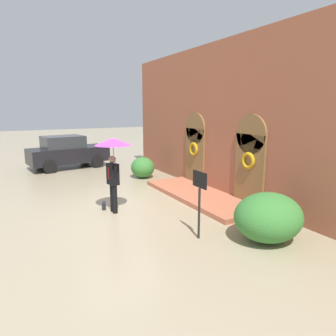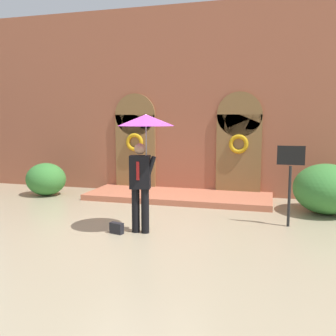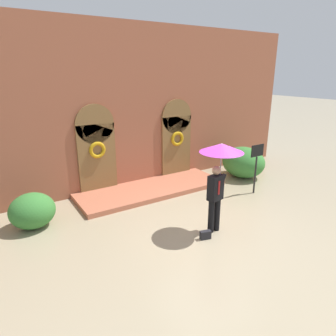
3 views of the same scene
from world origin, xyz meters
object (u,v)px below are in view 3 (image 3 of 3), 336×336
Objects in this scene: handbag at (205,235)px; shrub_left at (32,211)px; person_with_umbrella at (220,161)px; shrub_right at (243,162)px; sign_post at (256,161)px.

shrub_left reaches higher than handbag.
shrub_right is (3.70, 2.66, -1.31)m from person_with_umbrella.
person_with_umbrella is 1.89m from handbag.
person_with_umbrella reaches higher than handbag.
person_with_umbrella is 4.74m from shrub_right.
handbag is (-0.53, -0.20, -1.80)m from person_with_umbrella.
sign_post reaches higher than shrub_right.
shrub_right is (4.24, 2.86, 0.49)m from handbag.
person_with_umbrella is 1.98× the size of shrub_left.
shrub_left is 7.78m from shrub_right.
shrub_left is (-3.54, 2.96, 0.37)m from handbag.
handbag is 3.77m from sign_post.
shrub_left is 0.68× the size of shrub_right.
person_with_umbrella is 1.36× the size of shrub_right.
handbag is 4.63m from shrub_left.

